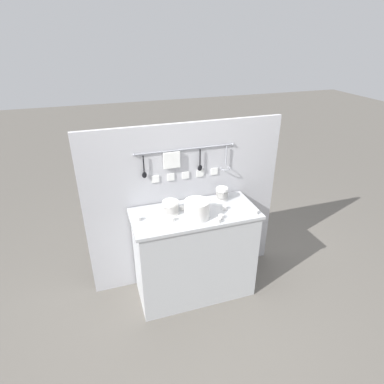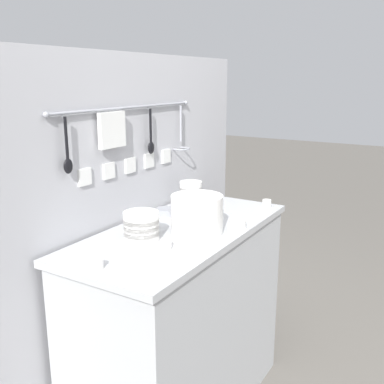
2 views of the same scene
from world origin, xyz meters
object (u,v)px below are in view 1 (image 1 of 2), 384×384
object	(u,v)px
cup_edge_far	(218,220)
cup_back_right	(182,208)
bowl_stack_back_corner	(222,194)
cup_edge_near	(225,208)
cup_front_right	(221,217)
plate_stack	(197,209)
cup_back_left	(138,219)
cup_front_left	(256,212)
bowl_stack_short_front	(171,207)
steel_mixing_bowl	(202,200)
cup_mid_row	(172,219)

from	to	relation	value
cup_edge_far	cup_back_right	bearing A→B (deg)	127.84
bowl_stack_back_corner	cup_edge_far	size ratio (longest dim) A/B	2.90
cup_edge_near	cup_edge_far	xyz separation A→B (m)	(-0.14, -0.19, 0.00)
cup_back_right	cup_front_right	world-z (taller)	same
plate_stack	cup_back_left	size ratio (longest dim) A/B	5.01
cup_front_left	cup_edge_near	world-z (taller)	same
cup_front_left	cup_edge_far	xyz separation A→B (m)	(-0.38, -0.03, 0.00)
cup_edge_far	bowl_stack_short_front	bearing A→B (deg)	141.36
steel_mixing_bowl	cup_edge_near	bearing A→B (deg)	-52.95
bowl_stack_back_corner	cup_mid_row	distance (m)	0.62
bowl_stack_back_corner	cup_edge_far	world-z (taller)	bowl_stack_back_corner
cup_mid_row	cup_front_right	size ratio (longest dim) A/B	1.00
bowl_stack_back_corner	cup_edge_far	distance (m)	0.43
cup_back_left	cup_edge_near	bearing A→B (deg)	-3.89
cup_front_left	cup_mid_row	bearing A→B (deg)	171.51
steel_mixing_bowl	cup_back_left	world-z (taller)	cup_back_left
bowl_stack_short_front	steel_mixing_bowl	xyz separation A→B (m)	(0.34, 0.11, -0.04)
cup_front_left	cup_edge_far	bearing A→B (deg)	-175.39
cup_back_right	cup_edge_far	size ratio (longest dim) A/B	1.00
steel_mixing_bowl	cup_front_left	world-z (taller)	cup_front_left
cup_front_right	cup_edge_near	size ratio (longest dim) A/B	1.00
cup_mid_row	cup_back_left	distance (m)	0.30
cup_front_right	cup_front_left	world-z (taller)	same
bowl_stack_back_corner	cup_edge_far	bearing A→B (deg)	-116.75
cup_back_left	steel_mixing_bowl	bearing A→B (deg)	13.01
steel_mixing_bowl	cup_back_left	xyz separation A→B (m)	(-0.65, -0.15, 0.00)
cup_front_right	cup_front_left	size ratio (longest dim) A/B	1.00
bowl_stack_short_front	cup_front_right	bearing A→B (deg)	-29.90
cup_mid_row	cup_front_right	bearing A→B (deg)	-12.10
steel_mixing_bowl	cup_mid_row	xyz separation A→B (m)	(-0.37, -0.25, 0.00)
cup_front_left	plate_stack	bearing A→B (deg)	168.51
cup_back_left	cup_front_left	bearing A→B (deg)	-11.64
bowl_stack_back_corner	cup_back_left	distance (m)	0.87
cup_back_right	cup_front_right	bearing A→B (deg)	-41.70
cup_back_left	cup_edge_near	world-z (taller)	same
plate_stack	cup_mid_row	world-z (taller)	plate_stack
cup_back_right	cup_edge_far	world-z (taller)	same
bowl_stack_short_front	steel_mixing_bowl	size ratio (longest dim) A/B	1.44
cup_back_right	cup_front_left	world-z (taller)	same
bowl_stack_short_front	cup_mid_row	distance (m)	0.15
plate_stack	cup_mid_row	distance (m)	0.24
steel_mixing_bowl	bowl_stack_short_front	bearing A→B (deg)	-161.97
cup_back_left	cup_front_left	distance (m)	1.07
cup_mid_row	plate_stack	bearing A→B (deg)	-1.38
bowl_stack_back_corner	cup_back_right	xyz separation A→B (m)	(-0.43, -0.07, -0.05)
bowl_stack_back_corner	cup_mid_row	xyz separation A→B (m)	(-0.57, -0.23, -0.05)
cup_edge_far	plate_stack	bearing A→B (deg)	137.38
cup_mid_row	cup_back_left	world-z (taller)	same
cup_back_right	cup_front_right	size ratio (longest dim) A/B	1.00
cup_front_left	bowl_stack_back_corner	bearing A→B (deg)	118.87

